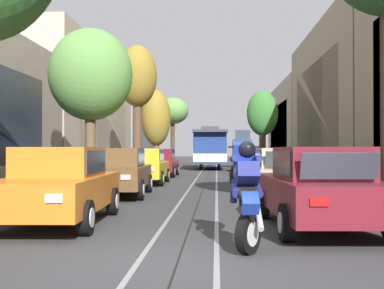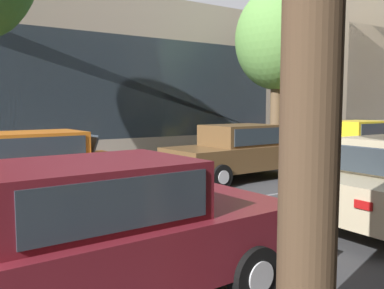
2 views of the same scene
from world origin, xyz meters
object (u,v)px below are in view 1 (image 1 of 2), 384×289
object	(u,v)px
parked_car_red_fourth_right	(255,163)
street_tree_kerb_left_second	(91,76)
street_tree_kerb_left_mid	(137,79)
parked_car_yellow_mid_left	(145,166)
parked_car_brown_fifth_right	(248,160)
parked_car_orange_near_left	(59,185)
street_tree_kerb_left_far	(173,112)
pedestrian_crossing_far	(308,162)
parked_car_brown_second_left	(118,172)
cable_car_trolley	(210,148)
parked_car_maroon_near_right	(319,187)
parked_car_beige_second_right	(282,173)
motorcycle_with_rider	(245,186)
parked_car_maroon_fourth_left	(160,162)
street_tree_kerb_left_fourth	(156,119)
parked_car_green_mid_right	(262,166)
street_tree_kerb_right_second	(262,115)

from	to	relation	value
parked_car_red_fourth_right	street_tree_kerb_left_second	world-z (taller)	street_tree_kerb_left_second
street_tree_kerb_left_mid	parked_car_red_fourth_right	bearing A→B (deg)	-20.64
parked_car_yellow_mid_left	parked_car_brown_fifth_right	size ratio (longest dim) A/B	1.00
parked_car_orange_near_left	street_tree_kerb_left_far	size ratio (longest dim) A/B	0.62
street_tree_kerb_left_second	pedestrian_crossing_far	world-z (taller)	street_tree_kerb_left_second
parked_car_brown_second_left	cable_car_trolley	distance (m)	22.53
parked_car_maroon_near_right	street_tree_kerb_left_mid	size ratio (longest dim) A/B	0.54
parked_car_brown_fifth_right	parked_car_beige_second_right	bearing A→B (deg)	-90.28
motorcycle_with_rider	parked_car_yellow_mid_left	bearing A→B (deg)	104.97
parked_car_maroon_fourth_left	street_tree_kerb_left_fourth	xyz separation A→B (m)	(-1.83, 12.39, 3.35)
parked_car_green_mid_right	pedestrian_crossing_far	size ratio (longest dim) A/B	2.58
parked_car_maroon_fourth_left	cable_car_trolley	xyz separation A→B (m)	(2.73, 10.69, 0.86)
parked_car_brown_second_left	street_tree_kerb_left_far	xyz separation A→B (m)	(-1.42, 34.53, 4.78)
parked_car_red_fourth_right	motorcycle_with_rider	distance (m)	19.72
parked_car_maroon_near_right	parked_car_red_fourth_right	bearing A→B (deg)	89.36
parked_car_maroon_near_right	street_tree_kerb_left_mid	world-z (taller)	street_tree_kerb_left_mid
pedestrian_crossing_far	parked_car_maroon_near_right	bearing A→B (deg)	-99.88
parked_car_brown_second_left	street_tree_kerb_left_fourth	bearing A→B (deg)	94.39
parked_car_brown_fifth_right	motorcycle_with_rider	size ratio (longest dim) A/B	2.37
parked_car_green_mid_right	parked_car_red_fourth_right	bearing A→B (deg)	88.63
parked_car_maroon_near_right	street_tree_kerb_right_second	size ratio (longest dim) A/B	0.72
parked_car_maroon_near_right	cable_car_trolley	world-z (taller)	cable_car_trolley
parked_car_orange_near_left	parked_car_maroon_near_right	xyz separation A→B (m)	(5.24, -0.39, 0.00)
parked_car_red_fourth_right	cable_car_trolley	bearing A→B (deg)	104.02
parked_car_green_mid_right	parked_car_brown_fifth_right	world-z (taller)	same
parked_car_yellow_mid_left	parked_car_red_fourth_right	bearing A→B (deg)	47.66
street_tree_kerb_left_mid	street_tree_kerb_left_fourth	distance (m)	10.00
street_tree_kerb_right_second	pedestrian_crossing_far	distance (m)	15.31
parked_car_yellow_mid_left	street_tree_kerb_left_far	bearing A→B (deg)	92.85
street_tree_kerb_left_far	street_tree_kerb_right_second	distance (m)	15.38
parked_car_maroon_fourth_left	street_tree_kerb_left_fourth	bearing A→B (deg)	98.40
parked_car_brown_second_left	parked_car_green_mid_right	world-z (taller)	same
parked_car_yellow_mid_left	parked_car_maroon_near_right	xyz separation A→B (m)	(5.20, -11.82, 0.00)
street_tree_kerb_right_second	motorcycle_with_rider	distance (m)	30.09
parked_car_orange_near_left	parked_car_maroon_fourth_left	xyz separation A→B (m)	(-0.00, 17.50, 0.00)
street_tree_kerb_left_fourth	pedestrian_crossing_far	distance (m)	19.96
street_tree_kerb_left_fourth	street_tree_kerb_left_far	xyz separation A→B (m)	(0.42, 10.48, 1.43)
parked_car_maroon_near_right	parked_car_beige_second_right	xyz separation A→B (m)	(0.08, 5.75, 0.00)
parked_car_orange_near_left	parked_car_yellow_mid_left	size ratio (longest dim) A/B	1.01
parked_car_red_fourth_right	street_tree_kerb_left_second	distance (m)	11.52
parked_car_green_mid_right	street_tree_kerb_left_second	bearing A→B (deg)	-162.92
parked_car_brown_fifth_right	motorcycle_with_rider	world-z (taller)	motorcycle_with_rider
street_tree_kerb_right_second	parked_car_yellow_mid_left	bearing A→B (deg)	-113.00
cable_car_trolley	street_tree_kerb_left_fourth	bearing A→B (deg)	159.56
parked_car_red_fourth_right	parked_car_orange_near_left	bearing A→B (deg)	-107.39
parked_car_maroon_near_right	street_tree_kerb_left_second	distance (m)	12.55
parked_car_green_mid_right	street_tree_kerb_left_mid	bearing A→B (deg)	129.36
parked_car_maroon_near_right	street_tree_kerb_left_mid	xyz separation A→B (m)	(-7.00, 20.45, 5.22)
parked_car_orange_near_left	parked_car_brown_second_left	world-z (taller)	same
parked_car_brown_second_left	street_tree_kerb_left_mid	world-z (taller)	street_tree_kerb_left_mid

